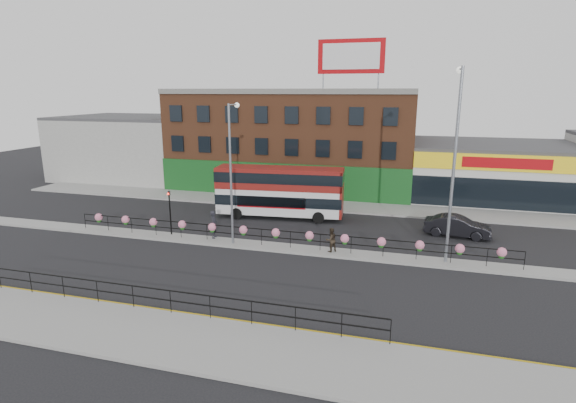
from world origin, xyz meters
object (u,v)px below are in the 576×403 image
(pedestrian_b, at_px, (331,240))
(car, at_px, (457,226))
(lamp_column_west, at_px, (232,162))
(lamp_column_east, at_px, (455,149))
(double_decker_bus, at_px, (280,187))
(pedestrian_a, at_px, (214,224))

(pedestrian_b, bearing_deg, car, 173.01)
(car, distance_m, lamp_column_west, 16.69)
(pedestrian_b, height_order, lamp_column_east, lamp_column_east)
(pedestrian_b, xyz_separation_m, lamp_column_west, (-6.70, 0.05, 4.72))
(pedestrian_b, xyz_separation_m, lamp_column_east, (7.02, 0.43, 5.98))
(double_decker_bus, xyz_separation_m, car, (13.68, -1.31, -1.82))
(pedestrian_b, bearing_deg, lamp_column_west, -43.92)
(double_decker_bus, height_order, car, double_decker_bus)
(car, height_order, lamp_column_west, lamp_column_west)
(pedestrian_a, relative_size, lamp_column_west, 0.21)
(lamp_column_east, bearing_deg, double_decker_bus, 151.35)
(double_decker_bus, relative_size, lamp_column_east, 0.92)
(pedestrian_a, relative_size, pedestrian_b, 1.23)
(double_decker_bus, relative_size, car, 2.22)
(pedestrian_b, bearing_deg, lamp_column_east, 140.03)
(double_decker_bus, distance_m, pedestrian_a, 7.46)
(pedestrian_a, xyz_separation_m, pedestrian_b, (8.40, -0.55, -0.19))
(pedestrian_a, bearing_deg, lamp_column_east, -99.58)
(car, xyz_separation_m, pedestrian_b, (-8.11, -5.99, 0.19))
(car, relative_size, pedestrian_b, 2.99)
(double_decker_bus, xyz_separation_m, lamp_column_west, (-1.12, -7.25, 3.09))
(double_decker_bus, relative_size, lamp_column_west, 1.13)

